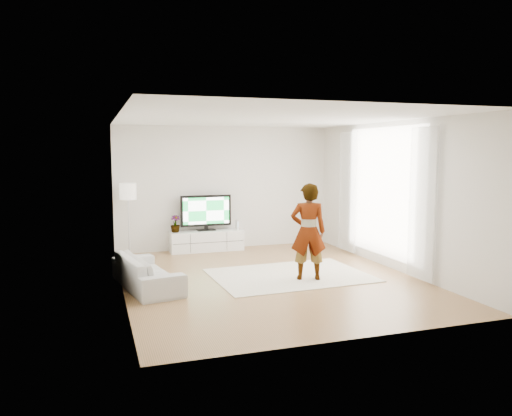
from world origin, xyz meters
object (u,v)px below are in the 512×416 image
object	(u,v)px
media_console	(207,241)
player	(308,232)
floor_lamp	(128,195)
sofa	(147,272)
television	(206,211)
rug	(290,275)

from	to	relation	value
media_console	player	world-z (taller)	player
media_console	floor_lamp	size ratio (longest dim) A/B	1.05
sofa	floor_lamp	size ratio (longest dim) A/B	1.18
television	rug	bearing A→B (deg)	-70.96
television	floor_lamp	distance (m)	1.75
sofa	floor_lamp	world-z (taller)	floor_lamp
rug	television	bearing A→B (deg)	109.04
television	sofa	distance (m)	3.20
floor_lamp	rug	bearing A→B (deg)	-44.86
television	player	world-z (taller)	player
player	sofa	world-z (taller)	player
television	rug	xyz separation A→B (m)	(0.94, -2.71, -0.89)
media_console	rug	distance (m)	2.85
media_console	player	bearing A→B (deg)	-69.74
television	media_console	bearing A→B (deg)	-90.00
player	floor_lamp	xyz separation A→B (m)	(-2.82, 2.98, 0.47)
rug	player	bearing A→B (deg)	-62.50
media_console	television	size ratio (longest dim) A/B	1.43
floor_lamp	player	bearing A→B (deg)	-46.59
television	floor_lamp	world-z (taller)	floor_lamp
television	rug	world-z (taller)	television
sofa	floor_lamp	bearing A→B (deg)	-8.86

